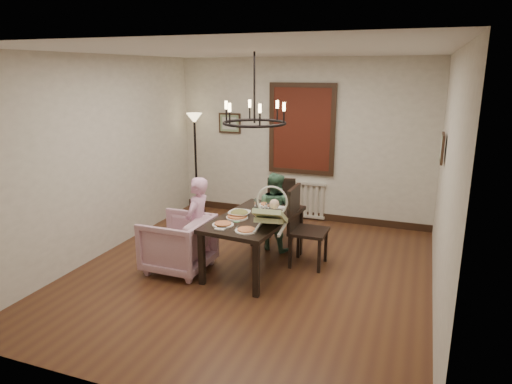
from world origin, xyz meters
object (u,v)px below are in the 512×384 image
Objects in this scene: dining_table at (255,223)px; chair_far at (280,212)px; armchair at (178,244)px; chair_right at (309,227)px; baby_bouncer at (271,214)px; seated_man at (274,218)px; elderly_woman at (198,232)px; floor_lamp at (196,165)px; drinking_glass at (261,214)px.

dining_table is 1.65× the size of chair_far.
chair_far is 1.20× the size of armchair.
armchair is (-1.58, -0.75, -0.18)m from chair_right.
baby_bouncer is at bearing 157.16° from chair_right.
dining_table is 1.04m from chair_far.
armchair reaches higher than dining_table.
seated_man reaches higher than armchair.
elderly_woman is 2.59m from floor_lamp.
chair_far reaches higher than drinking_glass.
chair_far is at bearing -26.41° from floor_lamp.
dining_table is 1.99× the size of armchair.
baby_bouncer is 3.72× the size of drinking_glass.
armchair is at bearing 116.05° from chair_right.
baby_bouncer is (1.04, -0.08, 0.38)m from elderly_woman.
chair_right is 1.34× the size of armchair.
armchair is at bearing 63.65° from seated_man.
dining_table is 1.69× the size of seated_man.
elderly_woman is 0.88m from drinking_glass.
floor_lamp is (-2.24, 2.34, -0.00)m from baby_bouncer.
floor_lamp is at bearing 139.46° from dining_table.
chair_right reaches higher than elderly_woman.
elderly_woman is at bearing -152.50° from dining_table.
chair_right is at bearing 39.26° from drinking_glass.
chair_far is at bearing -76.47° from seated_man.
chair_right is 1.97× the size of baby_bouncer.
seated_man is (0.03, 0.75, -0.16)m from dining_table.
drinking_glass is at bearing -96.02° from chair_far.
chair_far reaches higher than dining_table.
chair_right is 0.61× the size of floor_lamp.
chair_right is (0.65, 0.35, -0.09)m from dining_table.
floor_lamp reaches higher than baby_bouncer.
floor_lamp reaches higher than chair_right.
chair_right is 0.75m from seated_man.
floor_lamp is (-1.92, 1.23, 0.42)m from seated_man.
chair_right is 0.73m from drinking_glass.
floor_lamp reaches higher than dining_table.
baby_bouncer reaches higher than armchair.
floor_lamp is at bearing -157.02° from armchair.
seated_man is at bearing -32.64° from floor_lamp.
chair_right is at bearing 34.22° from dining_table.
elderly_woman is at bearing -166.41° from drinking_glass.
floor_lamp is at bearing -150.84° from elderly_woman.
dining_table is at bearing 146.74° from drinking_glass.
chair_far is at bearing 152.35° from elderly_woman.
floor_lamp is at bearing 142.56° from chair_far.
armchair is at bearing 175.13° from baby_bouncer.
armchair is (-0.93, -0.40, -0.27)m from dining_table.
dining_table is 1.05m from armchair.
chair_far is 0.55× the size of floor_lamp.
baby_bouncer is (1.27, 0.04, 0.53)m from armchair.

